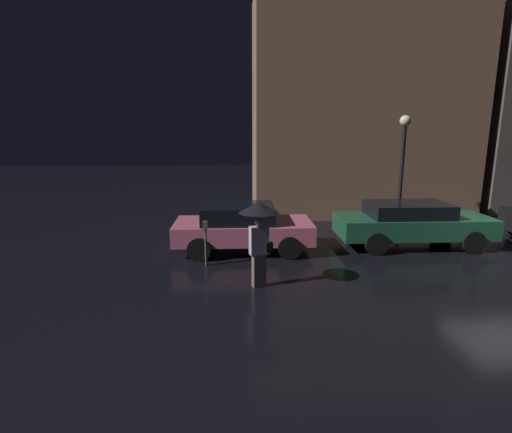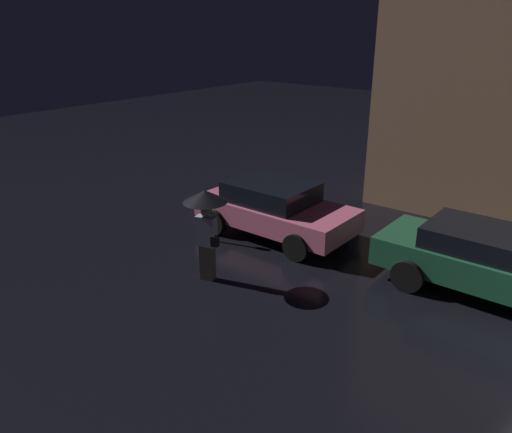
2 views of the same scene
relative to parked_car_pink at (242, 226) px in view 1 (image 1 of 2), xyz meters
The scene contains 7 objects.
ground_plane 7.48m from the parked_car_pink, 10.47° to the right, with size 60.00×60.00×0.00m, color black.
building_facade_left 8.08m from the parked_car_pink, 45.16° to the left, with size 8.93×3.00×8.55m.
parked_car_pink is the anchor object (origin of this frame).
parked_car_green 5.20m from the parked_car_pink, ahead, with size 4.60×1.93×1.34m.
pedestrian_with_umbrella 2.93m from the parked_car_pink, 83.55° to the right, with size 0.90×0.90×1.97m.
parking_meter 1.63m from the parked_car_pink, 126.74° to the right, with size 0.12×0.10×1.20m.
street_lamp_near 6.45m from the parked_car_pink, 22.26° to the left, with size 0.38×0.38×3.99m.
Camera 1 is at (-7.58, -10.02, 3.54)m, focal length 28.00 mm.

